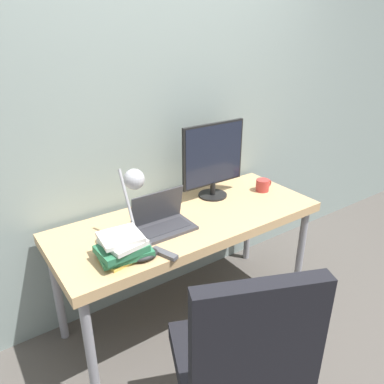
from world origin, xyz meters
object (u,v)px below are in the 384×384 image
object	(u,v)px
monitor	(213,158)
mug	(263,185)
laptop	(162,221)
game_controller	(144,255)
book_stack	(122,247)
office_chair	(243,360)
desk_lamp	(132,191)

from	to	relation	value
monitor	mug	size ratio (longest dim) A/B	3.82
laptop	mug	world-z (taller)	laptop
mug	game_controller	world-z (taller)	mug
laptop	game_controller	size ratio (longest dim) A/B	2.22
book_stack	game_controller	bearing A→B (deg)	-34.54
laptop	office_chair	world-z (taller)	office_chair
monitor	mug	world-z (taller)	monitor
laptop	book_stack	distance (m)	0.35
office_chair	mug	distance (m)	1.36
laptop	mug	distance (m)	0.86
monitor	mug	distance (m)	0.43
desk_lamp	mug	size ratio (longest dim) A/B	3.32
monitor	desk_lamp	bearing A→B (deg)	-160.11
desk_lamp	game_controller	world-z (taller)	desk_lamp
office_chair	mug	size ratio (longest dim) A/B	7.93
desk_lamp	mug	distance (m)	1.10
book_stack	mug	bearing A→B (deg)	10.03
office_chair	game_controller	xyz separation A→B (m)	(-0.10, 0.64, 0.19)
laptop	book_stack	bearing A→B (deg)	-155.13
monitor	book_stack	size ratio (longest dim) A/B	1.79
laptop	desk_lamp	size ratio (longest dim) A/B	0.75
mug	game_controller	distance (m)	1.12
monitor	desk_lamp	distance (m)	0.76
desk_lamp	monitor	bearing A→B (deg)	19.89
monitor	game_controller	world-z (taller)	monitor
laptop	desk_lamp	xyz separation A→B (m)	(-0.20, -0.06, 0.27)
book_stack	game_controller	xyz separation A→B (m)	(0.09, -0.06, -0.04)
desk_lamp	game_controller	bearing A→B (deg)	-99.93
monitor	mug	xyz separation A→B (m)	(0.34, -0.13, -0.23)
desk_lamp	laptop	bearing A→B (deg)	17.42
office_chair	book_stack	xyz separation A→B (m)	(-0.19, 0.70, 0.24)
laptop	office_chair	size ratio (longest dim) A/B	0.32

